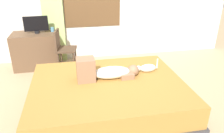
# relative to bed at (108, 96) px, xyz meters

# --- Properties ---
(ground_plane) EXTENTS (16.00, 16.00, 0.00)m
(ground_plane) POSITION_rel_bed_xyz_m (0.07, -0.05, -0.23)
(ground_plane) COLOR tan
(bed) EXTENTS (2.25, 1.77, 0.46)m
(bed) POSITION_rel_bed_xyz_m (0.00, 0.00, 0.00)
(bed) COLOR #38383D
(bed) RESTS_ON ground
(person_lying) EXTENTS (0.94, 0.28, 0.34)m
(person_lying) POSITION_rel_bed_xyz_m (-0.02, 0.13, 0.35)
(person_lying) COLOR silver
(person_lying) RESTS_ON bed
(cat) EXTENTS (0.36, 0.11, 0.21)m
(cat) POSITION_rel_bed_xyz_m (0.66, 0.22, 0.30)
(cat) COLOR silver
(cat) RESTS_ON bed
(desk) EXTENTS (0.90, 0.56, 0.74)m
(desk) POSITION_rel_bed_xyz_m (-1.23, 1.83, 0.14)
(desk) COLOR brown
(desk) RESTS_ON ground
(tv_monitor) EXTENTS (0.48, 0.10, 0.35)m
(tv_monitor) POSITION_rel_bed_xyz_m (-1.15, 1.83, 0.69)
(tv_monitor) COLOR black
(tv_monitor) RESTS_ON desk
(cup) EXTENTS (0.07, 0.07, 0.09)m
(cup) POSITION_rel_bed_xyz_m (-0.85, 1.90, 0.56)
(cup) COLOR teal
(cup) RESTS_ON desk
(chair_by_desk) EXTENTS (0.43, 0.43, 0.86)m
(chair_by_desk) POSITION_rel_bed_xyz_m (-0.65, 1.53, 0.28)
(chair_by_desk) COLOR #4C3828
(chair_by_desk) RESTS_ON ground
(curtain_left) EXTENTS (0.44, 0.06, 2.39)m
(curtain_left) POSITION_rel_bed_xyz_m (-0.82, 2.11, 0.97)
(curtain_left) COLOR #ADCC75
(curtain_left) RESTS_ON ground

